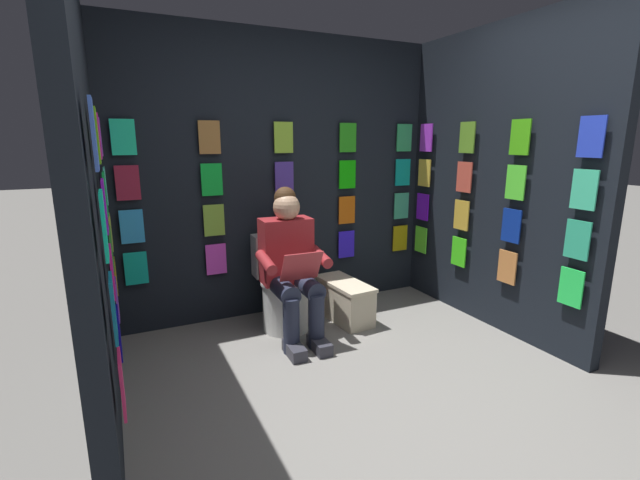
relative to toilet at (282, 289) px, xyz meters
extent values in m
plane|color=gray|center=(-0.16, 1.63, -0.33)|extent=(30.00, 30.00, 0.00)
cube|color=black|center=(-0.16, -0.41, 0.89)|extent=(2.98, 0.10, 2.44)
cube|color=#0DB0A0|center=(1.10, -0.32, 0.23)|extent=(0.17, 0.01, 0.26)
cube|color=#DF41D6|center=(0.47, -0.32, 0.23)|extent=(0.17, 0.01, 0.26)
cube|color=#D63EA6|center=(-0.16, -0.32, 0.23)|extent=(0.17, 0.01, 0.26)
cube|color=#2E1AEB|center=(-0.79, -0.32, 0.23)|extent=(0.17, 0.01, 0.26)
cube|color=#AE940E|center=(-1.41, -0.32, 0.23)|extent=(0.17, 0.01, 0.26)
cube|color=#2B99EB|center=(1.10, -0.32, 0.57)|extent=(0.17, 0.01, 0.26)
cube|color=#82BC38|center=(0.47, -0.32, 0.57)|extent=(0.17, 0.01, 0.26)
cube|color=#452F8D|center=(-0.16, -0.32, 0.57)|extent=(0.17, 0.01, 0.26)
cube|color=#D45C0F|center=(-0.79, -0.32, 0.57)|extent=(0.17, 0.01, 0.26)
cube|color=#38A779|center=(-1.41, -0.32, 0.57)|extent=(0.17, 0.01, 0.26)
cube|color=maroon|center=(1.10, -0.32, 0.90)|extent=(0.17, 0.01, 0.26)
cube|color=green|center=(0.47, -0.32, 0.90)|extent=(0.17, 0.01, 0.26)
cube|color=#4932A0|center=(-0.16, -0.32, 0.90)|extent=(0.17, 0.01, 0.26)
cube|color=#13C50A|center=(-0.79, -0.32, 0.90)|extent=(0.17, 0.01, 0.26)
cube|color=#0C9995|center=(-1.41, -0.32, 0.90)|extent=(0.17, 0.01, 0.26)
cube|color=#1CECA2|center=(1.10, -0.32, 1.24)|extent=(0.17, 0.01, 0.26)
cube|color=#A46F35|center=(0.47, -0.32, 1.24)|extent=(0.17, 0.01, 0.26)
cube|color=#8FC733|center=(-0.16, -0.32, 1.24)|extent=(0.17, 0.01, 0.26)
cube|color=green|center=(-0.79, -0.32, 1.24)|extent=(0.17, 0.01, 0.26)
cube|color=green|center=(-1.41, -0.32, 1.24)|extent=(0.17, 0.01, 0.26)
cube|color=black|center=(-1.65, 0.64, 0.89)|extent=(0.10, 1.99, 2.44)
cube|color=#5AE62F|center=(-1.56, -0.17, 0.23)|extent=(0.01, 0.17, 0.26)
cube|color=#42EC1E|center=(-1.56, 0.37, 0.23)|extent=(0.01, 0.17, 0.26)
cube|color=#D48242|center=(-1.56, 0.91, 0.23)|extent=(0.01, 0.17, 0.26)
cube|color=#29F159|center=(-1.56, 1.45, 0.23)|extent=(0.01, 0.17, 0.26)
cube|color=#6D11D1|center=(-1.56, -0.17, 0.57)|extent=(0.01, 0.17, 0.26)
cube|color=gold|center=(-1.56, 0.37, 0.57)|extent=(0.01, 0.17, 0.26)
cube|color=#0F2D95|center=(-1.56, 0.91, 0.57)|extent=(0.01, 0.17, 0.26)
cube|color=#30B788|center=(-1.56, 1.45, 0.57)|extent=(0.01, 0.17, 0.26)
cube|color=yellow|center=(-1.56, -0.17, 0.90)|extent=(0.01, 0.17, 0.26)
cube|color=#D4513F|center=(-1.56, 0.37, 0.90)|extent=(0.01, 0.17, 0.26)
cube|color=#56EC37|center=(-1.56, 0.91, 0.90)|extent=(0.01, 0.17, 0.26)
cube|color=#41D69F|center=(-1.56, 1.45, 0.90)|extent=(0.01, 0.17, 0.26)
cube|color=#AD34E5|center=(-1.56, -0.17, 1.24)|extent=(0.01, 0.17, 0.26)
cube|color=#629A2B|center=(-1.56, 0.37, 1.24)|extent=(0.01, 0.17, 0.26)
cube|color=#48BC17|center=(-1.56, 0.91, 1.24)|extent=(0.01, 0.17, 0.26)
cube|color=blue|center=(-1.56, 1.45, 1.24)|extent=(0.01, 0.17, 0.26)
cube|color=black|center=(1.33, 0.64, 0.89)|extent=(0.10, 1.99, 2.44)
cube|color=#E12261|center=(1.25, 1.45, 0.23)|extent=(0.01, 0.17, 0.26)
cube|color=#0D09A3|center=(1.25, 0.91, 0.23)|extent=(0.01, 0.17, 0.26)
cube|color=#9045E3|center=(1.25, 0.37, 0.23)|extent=(0.01, 0.17, 0.26)
cube|color=gold|center=(1.25, -0.17, 0.23)|extent=(0.01, 0.17, 0.26)
cube|color=#0B6F96|center=(1.25, 1.45, 0.57)|extent=(0.01, 0.17, 0.26)
cube|color=#E71A9B|center=(1.25, 0.91, 0.57)|extent=(0.01, 0.17, 0.26)
cube|color=green|center=(1.25, 0.37, 0.57)|extent=(0.01, 0.17, 0.26)
cube|color=#AECB3D|center=(1.25, -0.17, 0.57)|extent=(0.01, 0.17, 0.26)
cube|color=#0EE5B1|center=(1.25, 1.45, 0.90)|extent=(0.01, 0.17, 0.26)
cube|color=#9A1AE7|center=(1.25, 0.91, 0.90)|extent=(0.01, 0.17, 0.26)
cube|color=green|center=(1.25, 0.37, 0.90)|extent=(0.01, 0.17, 0.26)
cube|color=#4EEAC7|center=(1.25, -0.17, 0.90)|extent=(0.01, 0.17, 0.26)
cube|color=#4470E7|center=(1.25, 1.45, 1.24)|extent=(0.01, 0.17, 0.26)
cube|color=#68BE19|center=(1.25, 0.91, 1.24)|extent=(0.01, 0.17, 0.26)
cube|color=#EE25AA|center=(1.25, 0.37, 1.24)|extent=(0.01, 0.17, 0.26)
cube|color=#C543EF|center=(1.25, -0.17, 1.24)|extent=(0.01, 0.17, 0.26)
cylinder|color=white|center=(0.00, 0.08, -0.13)|extent=(0.38, 0.38, 0.40)
cylinder|color=white|center=(0.00, 0.08, 0.09)|extent=(0.41, 0.41, 0.02)
cube|color=white|center=(-0.01, -0.18, 0.25)|extent=(0.39, 0.19, 0.36)
cylinder|color=white|center=(0.00, -0.09, 0.25)|extent=(0.39, 0.08, 0.39)
cube|color=maroon|center=(0.00, 0.11, 0.36)|extent=(0.41, 0.23, 0.52)
sphere|color=tan|center=(0.00, 0.14, 0.71)|extent=(0.21, 0.21, 0.21)
sphere|color=#472D19|center=(0.00, 0.11, 0.78)|extent=(0.17, 0.17, 0.17)
cylinder|color=#23283D|center=(-0.09, 0.31, 0.11)|extent=(0.16, 0.40, 0.15)
cylinder|color=#23283D|center=(0.11, 0.30, 0.11)|extent=(0.16, 0.40, 0.15)
cylinder|color=#23283D|center=(-0.08, 0.49, -0.11)|extent=(0.12, 0.12, 0.42)
cylinder|color=#23283D|center=(0.11, 0.48, -0.11)|extent=(0.12, 0.12, 0.42)
cube|color=#33333D|center=(-0.08, 0.55, -0.28)|extent=(0.12, 0.26, 0.09)
cube|color=#33333D|center=(0.12, 0.54, -0.28)|extent=(0.12, 0.26, 0.09)
cylinder|color=maroon|center=(-0.21, 0.29, 0.33)|extent=(0.09, 0.31, 0.13)
cylinder|color=maroon|center=(0.23, 0.28, 0.33)|extent=(0.09, 0.31, 0.13)
cube|color=#AF3136|center=(0.01, 0.45, 0.32)|extent=(0.30, 0.14, 0.23)
cube|color=beige|center=(-0.53, 0.11, -0.17)|extent=(0.30, 0.61, 0.32)
cube|color=beige|center=(-0.53, 0.11, 0.00)|extent=(0.31, 0.64, 0.03)
camera|label=1|loc=(1.20, 3.27, 1.22)|focal=24.48mm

